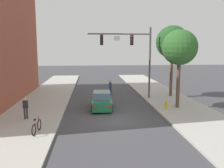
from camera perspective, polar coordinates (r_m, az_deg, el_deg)
ground_plane at (r=18.50m, az=0.41°, el=-8.66°), size 120.00×120.00×0.00m
sidewalk_left at (r=19.00m, az=-19.72°, el=-8.47°), size 5.00×60.00×0.15m
sidewalk_right at (r=20.15m, az=19.30°, el=-7.48°), size 5.00×60.00×0.15m
traffic_signal_mast at (r=25.44m, az=4.92°, el=8.21°), size 6.68×0.38×7.50m
car_lead_green at (r=21.86m, az=-2.43°, el=-4.03°), size 1.97×4.30×1.60m
pedestrian_sidewalk_left_walker at (r=19.26m, az=-19.96°, el=-5.22°), size 0.36×0.22×1.64m
pedestrian_crossing_road at (r=28.27m, az=-0.42°, el=-0.76°), size 0.36×0.22×1.64m
bicycle_leaning at (r=16.07m, az=-17.57°, el=-9.72°), size 0.25×1.77×0.98m
fire_hydrant at (r=21.85m, az=12.84°, el=-4.82°), size 0.48×0.24×0.72m
street_tree_nearest at (r=21.96m, az=15.86°, el=8.31°), size 3.12×3.12×6.97m
street_tree_second at (r=27.35m, az=14.23°, el=9.62°), size 3.60×3.60×7.81m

